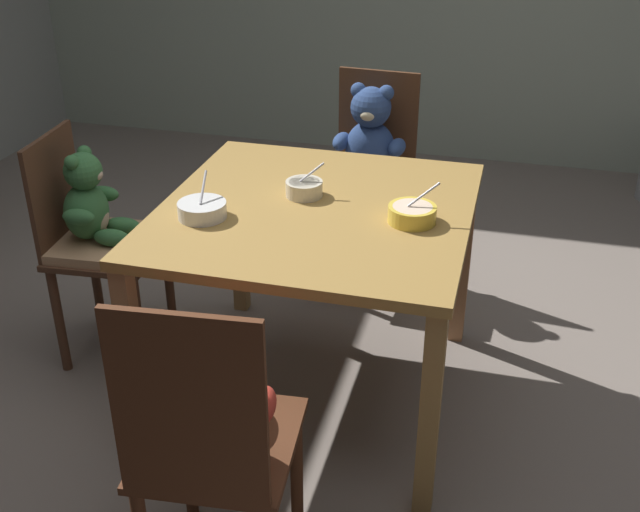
# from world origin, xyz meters

# --- Properties ---
(ground_plane) EXTENTS (5.20, 5.20, 0.04)m
(ground_plane) POSITION_xyz_m (0.00, 0.00, -0.02)
(ground_plane) COLOR slate
(dining_table) EXTENTS (0.99, 1.02, 0.74)m
(dining_table) POSITION_xyz_m (0.00, 0.00, 0.65)
(dining_table) COLOR olive
(dining_table) RESTS_ON ground_plane
(teddy_chair_near_left) EXTENTS (0.40, 0.40, 0.88)m
(teddy_chair_near_left) POSITION_xyz_m (-0.85, 0.05, 0.54)
(teddy_chair_near_left) COLOR #4D301F
(teddy_chair_near_left) RESTS_ON ground_plane
(teddy_chair_far_center) EXTENTS (0.41, 0.40, 0.93)m
(teddy_chair_far_center) POSITION_xyz_m (0.00, 0.87, 0.59)
(teddy_chair_far_center) COLOR #4A2C1A
(teddy_chair_far_center) RESTS_ON ground_plane
(teddy_chair_near_front) EXTENTS (0.42, 0.44, 0.95)m
(teddy_chair_near_front) POSITION_xyz_m (-0.02, -0.88, 0.58)
(teddy_chair_near_front) COLOR #4F2A17
(teddy_chair_near_front) RESTS_ON ground_plane
(porridge_bowl_yellow_near_right) EXTENTS (0.15, 0.15, 0.13)m
(porridge_bowl_yellow_near_right) POSITION_xyz_m (0.32, -0.03, 0.77)
(porridge_bowl_yellow_near_right) COLOR yellow
(porridge_bowl_yellow_near_right) RESTS_ON dining_table
(porridge_bowl_white_near_left) EXTENTS (0.15, 0.16, 0.13)m
(porridge_bowl_white_near_left) POSITION_xyz_m (-0.33, -0.17, 0.76)
(porridge_bowl_white_near_left) COLOR silver
(porridge_bowl_white_near_left) RESTS_ON dining_table
(porridge_bowl_cream_center) EXTENTS (0.13, 0.12, 0.11)m
(porridge_bowl_cream_center) POSITION_xyz_m (-0.06, 0.08, 0.77)
(porridge_bowl_cream_center) COLOR beige
(porridge_bowl_cream_center) RESTS_ON dining_table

